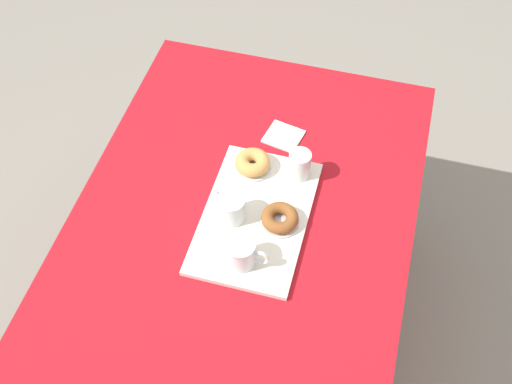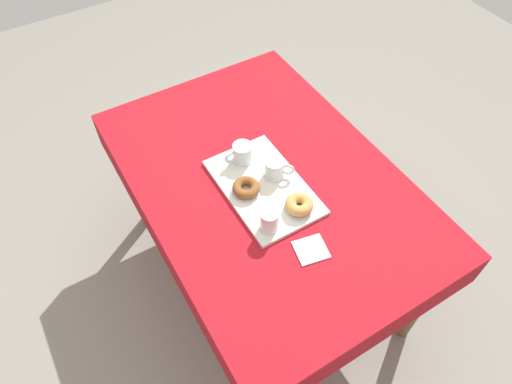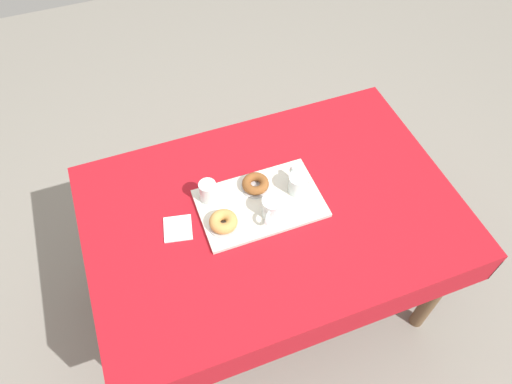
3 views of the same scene
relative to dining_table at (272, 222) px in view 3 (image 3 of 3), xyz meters
The scene contains 11 objects.
ground_plane 0.66m from the dining_table, ahead, with size 6.00×6.00×0.00m, color gray.
dining_table is the anchor object (origin of this frame).
serving_tray 0.11m from the dining_table, 135.17° to the left, with size 0.47×0.30×0.02m, color silver.
tea_mug_left 0.15m from the dining_table, 120.01° to the right, with size 0.10×0.10×0.08m.
tea_mug_right 0.19m from the dining_table, 19.56° to the left, with size 0.08×0.12×0.08m.
water_glass_near 0.29m from the dining_table, 150.32° to the left, with size 0.07×0.07×0.09m.
donut_plate_left 0.16m from the dining_table, 105.13° to the left, with size 0.11×0.11×0.01m, color silver.
sugar_donut_left 0.17m from the dining_table, 105.13° to the left, with size 0.11×0.11×0.03m, color brown.
donut_plate_right 0.23m from the dining_table, behind, with size 0.11×0.11×0.01m, color silver.
sugar_donut_right 0.24m from the dining_table, behind, with size 0.11×0.11×0.04m, color tan.
paper_napkin 0.38m from the dining_table, behind, with size 0.10×0.11×0.01m, color white.
Camera 3 is at (-0.42, -0.94, 2.24)m, focal length 33.23 mm.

